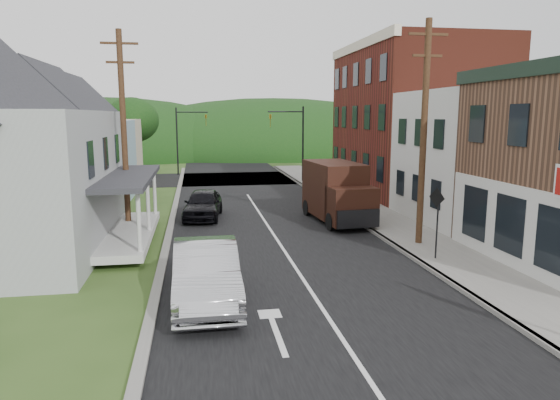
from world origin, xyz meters
name	(u,v)px	position (x,y,z in m)	size (l,w,h in m)	color
ground	(304,281)	(0.00, 0.00, 0.00)	(120.00, 120.00, 0.00)	#2D4719
road	(263,219)	(0.00, 10.00, 0.00)	(9.00, 90.00, 0.02)	black
cross_road	(237,178)	(0.00, 27.00, 0.00)	(60.00, 9.00, 0.02)	black
sidewalk_right	(385,221)	(5.90, 8.00, 0.07)	(2.80, 55.00, 0.15)	slate
curb_right	(359,222)	(4.55, 8.00, 0.07)	(0.20, 55.00, 0.15)	slate
curb_left	(170,230)	(-4.65, 8.00, 0.06)	(0.30, 55.00, 0.12)	slate
storefront_white	(494,157)	(11.30, 7.50, 3.25)	(8.00, 7.00, 6.50)	silver
storefront_red	(414,120)	(11.30, 17.00, 5.00)	(8.00, 12.00, 10.00)	#5E2216
house_blue	(69,142)	(-11.00, 17.00, 3.69)	(7.14, 8.16, 7.28)	#93B6C9
house_cream	(90,136)	(-11.50, 26.00, 3.69)	(7.14, 8.16, 7.28)	beige
utility_pole_right	(424,132)	(5.60, 3.50, 4.66)	(1.60, 0.26, 9.00)	#472D19
utility_pole_left	(124,130)	(-6.50, 8.00, 4.66)	(1.60, 0.26, 9.00)	#472D19
traffic_signal_right	(294,135)	(4.30, 23.50, 3.76)	(2.87, 0.20, 6.00)	black
traffic_signal_left	(185,133)	(-4.30, 30.50, 3.76)	(2.87, 0.20, 6.00)	black
tree_left_d	(132,120)	(-9.00, 32.00, 4.88)	(4.80, 4.80, 6.94)	#382616
forested_ridge	(220,154)	(0.00, 55.00, 0.00)	(90.00, 30.00, 16.00)	black
silver_sedan	(206,274)	(-3.16, -1.37, 0.85)	(1.80, 5.17, 1.70)	silver
dark_sedan	(203,204)	(-3.06, 10.62, 0.75)	(1.78, 4.42, 1.50)	black
delivery_van	(337,192)	(3.59, 8.66, 1.51)	(2.58, 5.48, 2.98)	black
warning_sign	(437,213)	(5.19, 1.24, 1.82)	(0.27, 0.68, 2.62)	black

